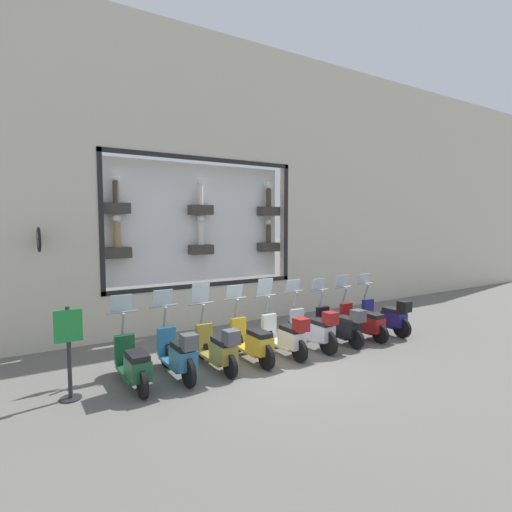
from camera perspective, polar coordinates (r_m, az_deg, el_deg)
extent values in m
plane|color=#66635E|center=(8.99, 2.43, -14.87)|extent=(120.00, 120.00, 0.00)
cube|color=beige|center=(18.58, 23.43, 7.88)|extent=(0.40, 15.12, 8.34)
cube|color=beige|center=(11.87, -7.50, -7.09)|extent=(0.40, 5.75, 1.19)
cube|color=beige|center=(12.16, -7.82, 21.83)|extent=(0.40, 5.75, 3.47)
cube|color=black|center=(11.57, -7.28, 13.59)|extent=(0.04, 5.75, 0.12)
cube|color=black|center=(11.56, -7.10, -4.10)|extent=(0.04, 5.75, 0.12)
cube|color=black|center=(12.87, 4.31, 4.75)|extent=(0.04, 0.12, 3.68)
cube|color=black|center=(10.56, -21.24, 4.48)|extent=(0.04, 0.12, 3.68)
cube|color=white|center=(11.94, -8.32, 4.73)|extent=(0.04, 5.51, 3.44)
cube|color=#38332D|center=(12.90, 1.82, 6.41)|extent=(0.36, 0.67, 0.28)
cylinder|color=#47382D|center=(12.92, 1.82, 8.31)|extent=(0.16, 0.16, 0.58)
sphere|color=white|center=(12.95, 1.83, 10.04)|extent=(0.21, 0.21, 0.21)
cube|color=#38332D|center=(11.75, -7.91, 6.54)|extent=(0.36, 0.67, 0.28)
cylinder|color=silver|center=(11.77, -7.93, 8.56)|extent=(0.15, 0.15, 0.55)
sphere|color=white|center=(11.80, -7.95, 10.38)|extent=(0.20, 0.20, 0.20)
cube|color=#38332D|center=(10.99, -19.34, 6.45)|extent=(0.36, 0.67, 0.28)
cylinder|color=#47382D|center=(11.02, -19.40, 8.64)|extent=(0.16, 0.16, 0.56)
sphere|color=white|center=(11.05, -19.46, 10.61)|extent=(0.20, 0.20, 0.20)
cube|color=#38332D|center=(12.91, 1.81, 1.29)|extent=(0.36, 0.67, 0.28)
cylinder|color=#47382D|center=(12.89, 1.81, 3.19)|extent=(0.16, 0.16, 0.57)
sphere|color=beige|center=(12.89, 1.82, 4.92)|extent=(0.21, 0.21, 0.21)
cube|color=#38332D|center=(11.76, -7.85, 0.92)|extent=(0.36, 0.67, 0.28)
cylinder|color=silver|center=(11.74, -7.87, 3.21)|extent=(0.18, 0.18, 0.66)
sphere|color=white|center=(11.74, -7.90, 5.41)|extent=(0.24, 0.24, 0.24)
cube|color=#38332D|center=(11.01, -19.18, 0.45)|extent=(0.36, 0.67, 0.28)
cylinder|color=#9E7F4C|center=(10.99, -19.25, 2.88)|extent=(0.18, 0.18, 0.65)
sphere|color=white|center=(10.99, -19.31, 5.20)|extent=(0.24, 0.24, 0.24)
cylinder|color=black|center=(10.23, -28.66, 2.11)|extent=(0.35, 0.05, 0.05)
torus|color=black|center=(10.06, -28.60, 2.08)|extent=(0.56, 0.06, 0.56)
cylinder|color=white|center=(10.06, -28.60, 2.08)|extent=(0.46, 0.03, 0.46)
cylinder|color=black|center=(12.12, 15.30, -8.58)|extent=(0.53, 0.09, 0.53)
cylinder|color=black|center=(11.32, 20.13, -9.65)|extent=(0.53, 0.09, 0.53)
cube|color=navy|center=(11.71, 17.63, -9.17)|extent=(1.02, 0.39, 0.06)
cube|color=navy|center=(11.43, 19.10, -8.46)|extent=(0.61, 0.35, 0.36)
cube|color=black|center=(11.38, 19.13, -7.33)|extent=(0.58, 0.31, 0.10)
cube|color=navy|center=(11.99, 15.67, -7.28)|extent=(0.12, 0.37, 0.56)
cylinder|color=gray|center=(11.94, 15.48, -4.91)|extent=(0.20, 0.06, 0.45)
cylinder|color=gray|center=(11.96, 15.25, -3.85)|extent=(0.04, 0.60, 0.04)
cube|color=silver|center=(11.96, 15.13, -3.14)|extent=(0.08, 0.42, 0.29)
cube|color=black|center=(11.16, 20.43, -6.77)|extent=(0.28, 0.28, 0.28)
cylinder|color=black|center=(11.54, 12.30, -9.33)|extent=(0.47, 0.09, 0.47)
cylinder|color=black|center=(10.67, 17.35, -10.61)|extent=(0.47, 0.09, 0.47)
cube|color=maroon|center=(11.09, 14.72, -10.01)|extent=(1.02, 0.38, 0.06)
cube|color=maroon|center=(10.80, 16.20, -9.30)|extent=(0.61, 0.35, 0.36)
cube|color=black|center=(10.75, 16.23, -8.11)|extent=(0.58, 0.31, 0.10)
cube|color=maroon|center=(11.39, 12.74, -7.99)|extent=(0.12, 0.37, 0.56)
cylinder|color=gray|center=(11.34, 12.54, -5.49)|extent=(0.20, 0.06, 0.45)
cylinder|color=gray|center=(11.36, 12.31, -4.38)|extent=(0.04, 0.61, 0.04)
cube|color=silver|center=(11.36, 12.18, -3.50)|extent=(0.09, 0.42, 0.34)
cylinder|color=black|center=(10.98, 9.03, -10.03)|extent=(0.46, 0.09, 0.46)
cylinder|color=black|center=(10.05, 14.12, -11.50)|extent=(0.46, 0.09, 0.46)
cube|color=black|center=(10.51, 11.46, -10.81)|extent=(1.02, 0.38, 0.06)
cube|color=black|center=(10.20, 12.94, -10.09)|extent=(0.61, 0.35, 0.36)
cube|color=black|center=(10.14, 12.97, -8.84)|extent=(0.58, 0.31, 0.10)
cube|color=black|center=(10.82, 9.48, -8.63)|extent=(0.12, 0.37, 0.56)
cylinder|color=gray|center=(10.77, 9.27, -6.00)|extent=(0.20, 0.06, 0.45)
cylinder|color=gray|center=(10.78, 9.04, -4.83)|extent=(0.04, 0.61, 0.04)
cube|color=silver|center=(10.79, 8.91, -4.00)|extent=(0.08, 0.42, 0.30)
cube|color=#4C4C51|center=(9.87, 14.38, -8.28)|extent=(0.28, 0.28, 0.28)
cylinder|color=black|center=(10.42, 5.56, -10.54)|extent=(0.55, 0.09, 0.55)
cylinder|color=black|center=(9.49, 10.29, -12.12)|extent=(0.55, 0.09, 0.55)
cube|color=#B7BCC6|center=(9.95, 7.81, -11.38)|extent=(1.02, 0.38, 0.06)
cube|color=#B7BCC6|center=(9.62, 9.27, -10.66)|extent=(0.61, 0.35, 0.36)
cube|color=black|center=(9.56, 9.29, -9.33)|extent=(0.58, 0.31, 0.10)
cube|color=#B7BCC6|center=(10.28, 5.86, -9.05)|extent=(0.12, 0.37, 0.56)
cylinder|color=gray|center=(10.23, 5.65, -6.28)|extent=(0.20, 0.06, 0.45)
cylinder|color=gray|center=(10.24, 5.42, -5.05)|extent=(0.04, 0.60, 0.04)
cube|color=silver|center=(10.25, 5.29, -4.19)|extent=(0.08, 0.42, 0.30)
cube|color=maroon|center=(9.30, 10.58, -8.73)|extent=(0.28, 0.28, 0.28)
cylinder|color=black|center=(9.97, 1.49, -11.41)|extent=(0.49, 0.09, 0.49)
cylinder|color=black|center=(8.95, 6.23, -13.32)|extent=(0.49, 0.09, 0.49)
cube|color=silver|center=(9.45, 3.72, -12.40)|extent=(1.02, 0.39, 0.06)
cube|color=silver|center=(9.10, 5.13, -11.70)|extent=(0.61, 0.35, 0.36)
cube|color=black|center=(9.04, 5.14, -10.30)|extent=(0.58, 0.31, 0.10)
cube|color=silver|center=(9.80, 1.85, -9.89)|extent=(0.12, 0.37, 0.56)
cylinder|color=gray|center=(9.74, 1.63, -6.99)|extent=(0.20, 0.06, 0.45)
cylinder|color=gray|center=(9.76, 1.41, -5.69)|extent=(0.04, 0.60, 0.04)
cube|color=silver|center=(9.76, 1.28, -4.42)|extent=(0.10, 0.42, 0.42)
cube|color=maroon|center=(8.75, 6.47, -9.73)|extent=(0.28, 0.28, 0.28)
cylinder|color=black|center=(9.52, -2.85, -12.07)|extent=(0.53, 0.09, 0.53)
cylinder|color=black|center=(8.48, 1.48, -14.19)|extent=(0.53, 0.09, 0.53)
cube|color=gold|center=(9.00, -0.82, -13.16)|extent=(1.02, 0.39, 0.06)
cube|color=gold|center=(8.63, 0.49, -12.48)|extent=(0.61, 0.35, 0.36)
cube|color=black|center=(8.57, 0.49, -11.01)|extent=(0.58, 0.31, 0.10)
cube|color=gold|center=(9.36, -2.57, -10.47)|extent=(0.12, 0.37, 0.56)
cylinder|color=gray|center=(9.30, -2.80, -7.44)|extent=(0.20, 0.06, 0.45)
cylinder|color=gray|center=(9.32, -3.01, -6.08)|extent=(0.04, 0.60, 0.04)
cube|color=silver|center=(9.33, -3.13, -5.10)|extent=(0.08, 0.42, 0.31)
cylinder|color=black|center=(9.18, -7.71, -12.93)|extent=(0.47, 0.09, 0.47)
cylinder|color=black|center=(8.06, -3.69, -15.45)|extent=(0.47, 0.09, 0.47)
cube|color=olive|center=(8.62, -5.84, -14.19)|extent=(1.02, 0.38, 0.06)
cube|color=olive|center=(8.23, -4.68, -13.55)|extent=(0.61, 0.35, 0.36)
cube|color=black|center=(8.17, -4.69, -12.01)|extent=(0.58, 0.31, 0.10)
cube|color=olive|center=(9.00, -7.42, -11.32)|extent=(0.12, 0.37, 0.56)
cylinder|color=gray|center=(8.93, -7.64, -8.16)|extent=(0.20, 0.06, 0.45)
cylinder|color=gray|center=(8.95, -7.84, -6.74)|extent=(0.04, 0.60, 0.04)
cube|color=silver|center=(8.95, -7.96, -5.29)|extent=(0.11, 0.42, 0.44)
cube|color=#4C4C51|center=(7.84, -3.55, -11.51)|extent=(0.28, 0.28, 0.28)
cylinder|color=black|center=(8.84, -12.81, -13.41)|extent=(0.56, 0.09, 0.56)
cylinder|color=black|center=(7.73, -9.64, -16.05)|extent=(0.56, 0.09, 0.56)
cube|color=teal|center=(8.29, -11.34, -14.74)|extent=(1.02, 0.38, 0.06)
cube|color=teal|center=(7.89, -10.38, -14.12)|extent=(0.61, 0.35, 0.36)
cube|color=black|center=(7.82, -10.40, -12.53)|extent=(0.58, 0.31, 0.10)
cube|color=teal|center=(8.68, -12.67, -11.71)|extent=(0.12, 0.37, 0.56)
cylinder|color=gray|center=(8.62, -12.88, -8.44)|extent=(0.20, 0.06, 0.45)
cylinder|color=gray|center=(8.64, -13.06, -6.96)|extent=(0.04, 0.61, 0.04)
cube|color=silver|center=(8.64, -13.16, -5.80)|extent=(0.09, 0.42, 0.34)
cube|color=#4C4C51|center=(7.50, -9.53, -11.99)|extent=(0.28, 0.28, 0.28)
cylinder|color=black|center=(8.65, -18.39, -14.18)|extent=(0.49, 0.09, 0.49)
cylinder|color=black|center=(7.46, -15.91, -17.23)|extent=(0.49, 0.09, 0.49)
cube|color=#19512D|center=(8.06, -17.25, -15.68)|extent=(1.02, 0.38, 0.06)
cube|color=#19512D|center=(7.65, -16.55, -15.11)|extent=(0.61, 0.35, 0.36)
cube|color=black|center=(7.57, -16.59, -13.47)|extent=(0.58, 0.31, 0.10)
cube|color=#19512D|center=(8.46, -18.26, -12.50)|extent=(0.12, 0.37, 0.56)
cylinder|color=gray|center=(8.40, -18.46, -9.14)|extent=(0.20, 0.06, 0.45)
cylinder|color=gray|center=(8.42, -18.61, -7.62)|extent=(0.04, 0.61, 0.04)
cube|color=silver|center=(8.42, -18.71, -6.39)|extent=(0.09, 0.42, 0.35)
cylinder|color=#232326|center=(7.93, -24.94, -17.96)|extent=(0.36, 0.36, 0.02)
cylinder|color=#232326|center=(7.67, -25.15, -12.47)|extent=(0.07, 0.07, 1.61)
cube|color=#1E8438|center=(7.52, -25.26, -9.02)|extent=(0.03, 0.45, 0.55)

